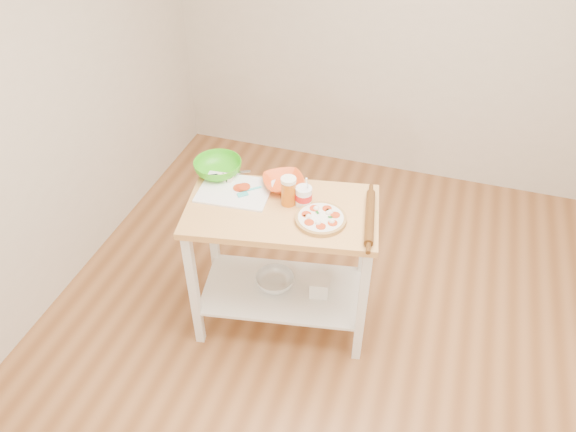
# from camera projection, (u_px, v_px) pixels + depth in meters

# --- Properties ---
(room_shell) EXTENTS (4.04, 4.54, 2.74)m
(room_shell) POSITION_uv_depth(u_px,v_px,m) (369.00, 196.00, 2.39)
(room_shell) COLOR #996238
(room_shell) RESTS_ON ground
(prep_island) EXTENTS (1.13, 0.75, 0.90)m
(prep_island) POSITION_uv_depth(u_px,v_px,m) (282.00, 243.00, 3.21)
(prep_island) COLOR tan
(prep_island) RESTS_ON ground
(pizza) EXTENTS (0.27, 0.27, 0.04)m
(pizza) POSITION_uv_depth(u_px,v_px,m) (321.00, 218.00, 2.96)
(pizza) COLOR tan
(pizza) RESTS_ON prep_island
(cutting_board) EXTENTS (0.42, 0.33, 0.04)m
(cutting_board) POSITION_uv_depth(u_px,v_px,m) (235.00, 190.00, 3.17)
(cutting_board) COLOR white
(cutting_board) RESTS_ON prep_island
(spatula) EXTENTS (0.11, 0.13, 0.01)m
(spatula) POSITION_uv_depth(u_px,v_px,m) (248.00, 191.00, 3.14)
(spatula) COLOR #3AC7C8
(spatula) RESTS_ON cutting_board
(knife) EXTENTS (0.24, 0.16, 0.01)m
(knife) POSITION_uv_depth(u_px,v_px,m) (221.00, 175.00, 3.26)
(knife) COLOR silver
(knife) RESTS_ON cutting_board
(orange_bowl) EXTENTS (0.32, 0.32, 0.06)m
(orange_bowl) POSITION_uv_depth(u_px,v_px,m) (284.00, 183.00, 3.19)
(orange_bowl) COLOR #E14D18
(orange_bowl) RESTS_ON prep_island
(green_bowl) EXTENTS (0.35, 0.35, 0.09)m
(green_bowl) POSITION_uv_depth(u_px,v_px,m) (218.00, 168.00, 3.27)
(green_bowl) COLOR green
(green_bowl) RESTS_ON prep_island
(beer_pint) EXTENTS (0.08, 0.08, 0.17)m
(beer_pint) POSITION_uv_depth(u_px,v_px,m) (288.00, 191.00, 3.03)
(beer_pint) COLOR #C25E0F
(beer_pint) RESTS_ON prep_island
(yogurt_tub) EXTENTS (0.09, 0.09, 0.20)m
(yogurt_tub) POSITION_uv_depth(u_px,v_px,m) (304.00, 196.00, 3.04)
(yogurt_tub) COLOR white
(yogurt_tub) RESTS_ON prep_island
(rolling_pin) EXTENTS (0.12, 0.43, 0.05)m
(rolling_pin) POSITION_uv_depth(u_px,v_px,m) (370.00, 217.00, 2.95)
(rolling_pin) COLOR #593414
(rolling_pin) RESTS_ON prep_island
(shelf_glass_bowl) EXTENTS (0.29, 0.29, 0.07)m
(shelf_glass_bowl) POSITION_uv_depth(u_px,v_px,m) (275.00, 281.00, 3.46)
(shelf_glass_bowl) COLOR silver
(shelf_glass_bowl) RESTS_ON prep_island
(shelf_bin) EXTENTS (0.13, 0.13, 0.11)m
(shelf_bin) POSITION_uv_depth(u_px,v_px,m) (319.00, 287.00, 3.40)
(shelf_bin) COLOR white
(shelf_bin) RESTS_ON prep_island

